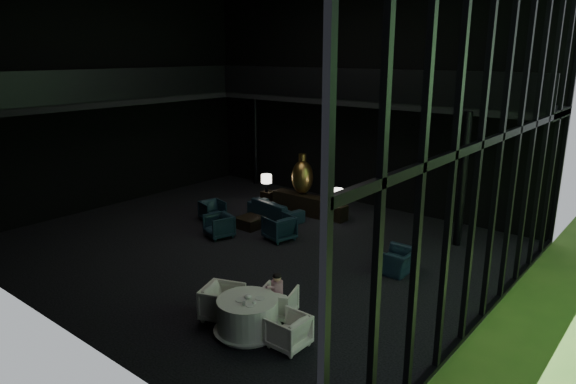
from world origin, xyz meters
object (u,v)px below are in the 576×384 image
Objects in this scene: lounge_armchair_west at (212,210)px; dining_chair_east at (288,331)px; side_table_right at (339,213)px; lounge_armchair_east at (279,225)px; bronze_urn at (302,177)px; lounge_armchair_south at (219,225)px; side_table_left at (269,198)px; table_lamp_left at (266,180)px; child at (277,285)px; window_armchair at (397,258)px; dining_table at (248,318)px; dining_chair_north at (278,301)px; table_lamp_right at (337,194)px; console at (300,203)px; dining_chair_west at (223,300)px; sofa at (275,206)px; coffee_table at (250,222)px.

lounge_armchair_west is 1.07× the size of dining_chair_east.
side_table_right is 0.59× the size of lounge_armchair_east.
bronze_urn is 3.86m from lounge_armchair_south.
lounge_armchair_west is 0.91× the size of lounge_armchair_south.
side_table_left is 0.75× the size of table_lamp_left.
bronze_urn is at bearing -56.36° from child.
lounge_armchair_south is at bearing -121.02° from dining_chair_east.
lounge_armchair_south is at bearing -79.90° from window_armchair.
dining_table is at bearing -112.20° from lounge_armchair_west.
window_armchair is (6.79, -2.48, -0.60)m from table_lamp_left.
dining_chair_north is at bearing -14.83° from window_armchair.
window_armchair is at bearing 78.48° from dining_table.
table_lamp_right is 4.17m from lounge_armchair_south.
console is 7.85m from dining_chair_west.
child is (-0.97, 0.80, 0.38)m from dining_chair_east.
table_lamp_right is 1.10× the size of child.
bronze_urn is 1.57× the size of lounge_armchair_east.
window_armchair is 4.78m from dining_table.
sofa reaches higher than side_table_left.
table_lamp_right is 2.67m from lounge_armchair_east.
lounge_armchair_south is 1.03× the size of coffee_table.
side_table_right is at bearing -6.45° from dining_chair_west.
side_table_left is 0.63× the size of coffee_table.
lounge_armchair_south is (-1.61, -1.02, -0.05)m from lounge_armchair_east.
dining_chair_west is at bearing 173.93° from dining_table.
sofa is at bearing 126.35° from dining_table.
lounge_armchair_east reaches higher than console.
side_table_left is 3.89m from lounge_armchair_east.
dining_chair_north is at bearing -130.22° from dining_chair_east.
side_table_left is 1.75m from sofa.
child is (4.65, -2.64, 0.32)m from lounge_armchair_south.
dining_chair_north is at bearing -47.21° from side_table_left.
sofa is at bearing -137.10° from dining_chair_east.
lounge_armchair_east is 5.49m from dining_table.
sofa is 2.58× the size of dining_chair_west.
lounge_armchair_west is at bearing -90.24° from window_armchair.
sofa is 2.56× the size of window_armchair.
console is 3.63m from lounge_armchair_south.
table_lamp_right is 0.43× the size of dining_table.
dining_chair_east is at bearing -54.02° from bronze_urn.
window_armchair is 1.01× the size of dining_chair_west.
side_table_left is at bearing -179.10° from bronze_urn.
dining_chair_east is at bearing -14.02° from lounge_armchair_south.
window_armchair is 5.46m from coffee_table.
bronze_urn is at bearing 4.78° from table_lamp_left.
coffee_table is 1.13× the size of dining_chair_east.
child is (5.84, -6.35, 0.48)m from side_table_left.
table_lamp_right is 6.83m from dining_chair_north.
side_table_right is 0.24× the size of sofa.
child reaches higher than dining_chair_north.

